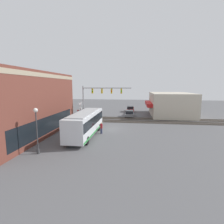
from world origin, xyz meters
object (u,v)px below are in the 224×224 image
(city_bus, at_px, (85,123))
(parked_car_red, at_px, (130,109))
(crossing_signal, at_px, (80,110))
(streetlamp, at_px, (37,127))
(pedestrian_near_bus, at_px, (101,128))
(parked_car_grey, at_px, (130,114))

(city_bus, height_order, parked_car_red, city_bus)
(city_bus, relative_size, crossing_signal, 2.79)
(crossing_signal, xyz_separation_m, parked_car_red, (15.35, -8.75, -1.59))
(streetlamp, distance_m, pedestrian_near_bus, 9.76)
(crossing_signal, bearing_deg, parked_car_grey, -48.54)
(pedestrian_near_bus, bearing_deg, parked_car_red, -9.04)
(city_bus, xyz_separation_m, streetlamp, (-6.76, 2.97, 0.96))
(city_bus, distance_m, pedestrian_near_bus, 2.59)
(streetlamp, bearing_deg, crossing_signal, 1.43)
(crossing_signal, relative_size, parked_car_grey, 0.86)
(city_bus, relative_size, streetlamp, 2.29)
(crossing_signal, xyz_separation_m, parked_car_grey, (7.73, -8.75, -1.64))
(pedestrian_near_bus, bearing_deg, streetlamp, 149.49)
(crossing_signal, distance_m, parked_car_red, 17.74)
(streetlamp, bearing_deg, pedestrian_near_bus, -30.51)
(streetlamp, relative_size, parked_car_grey, 1.05)
(streetlamp, bearing_deg, parked_car_red, -15.42)
(parked_car_red, distance_m, pedestrian_near_bus, 22.39)
(streetlamp, height_order, parked_car_red, streetlamp)
(parked_car_grey, bearing_deg, crossing_signal, 131.46)
(city_bus, height_order, parked_car_grey, city_bus)
(parked_car_grey, distance_m, pedestrian_near_bus, 14.90)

